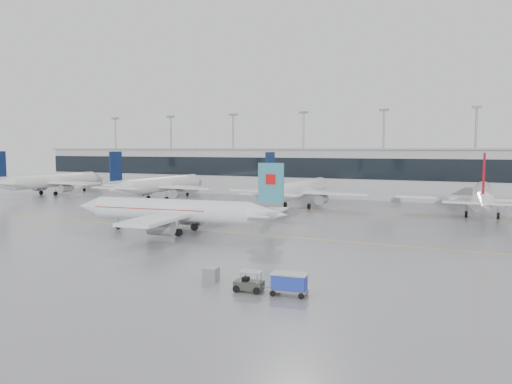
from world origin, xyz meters
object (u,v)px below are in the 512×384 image
at_px(baggage_tug, 249,284).
at_px(baggage_cart, 289,282).
at_px(gse_unit, 211,274).
at_px(air_canada_jet, 179,211).

height_order(baggage_tug, baggage_cart, baggage_cart).
relative_size(baggage_cart, gse_unit, 2.49).
bearing_deg(baggage_cart, baggage_tug, -180.00).
distance_m(baggage_tug, baggage_cart, 3.63).
bearing_deg(gse_unit, baggage_cart, -14.85).
bearing_deg(air_canada_jet, baggage_tug, 128.00).
xyz_separation_m(baggage_tug, gse_unit, (-4.64, 1.53, 0.01)).
height_order(air_canada_jet, baggage_tug, air_canada_jet).
xyz_separation_m(air_canada_jet, baggage_tug, (22.12, -22.88, -2.62)).
bearing_deg(baggage_cart, gse_unit, 166.03).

